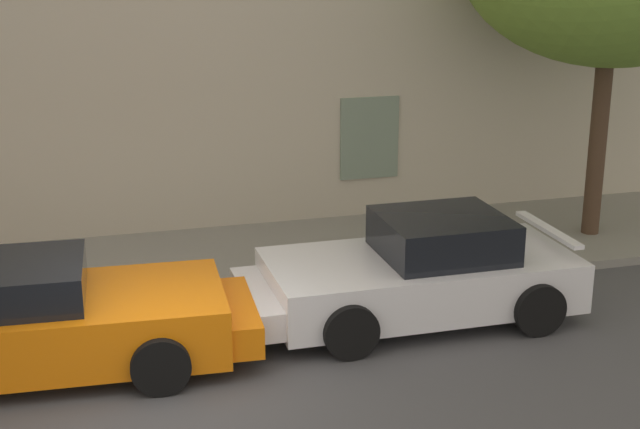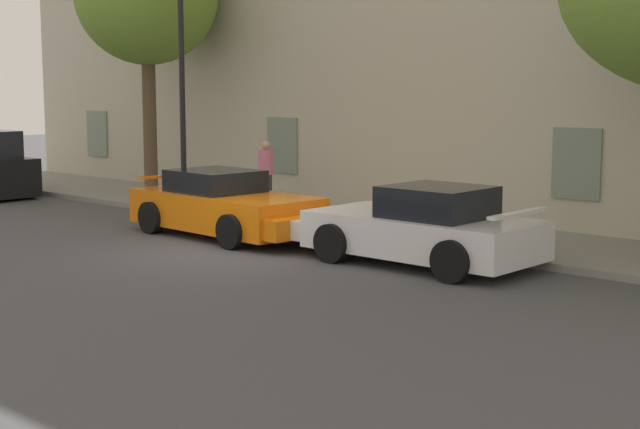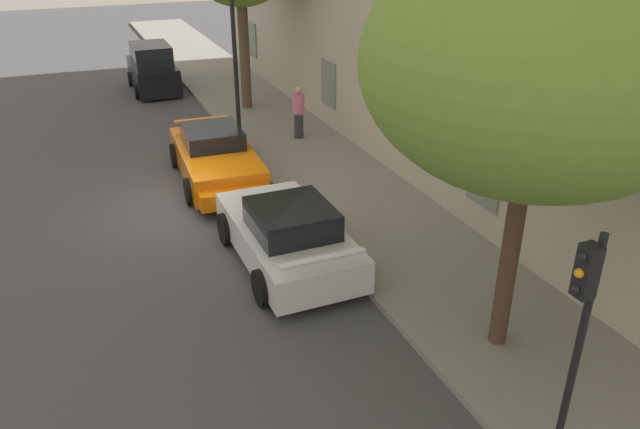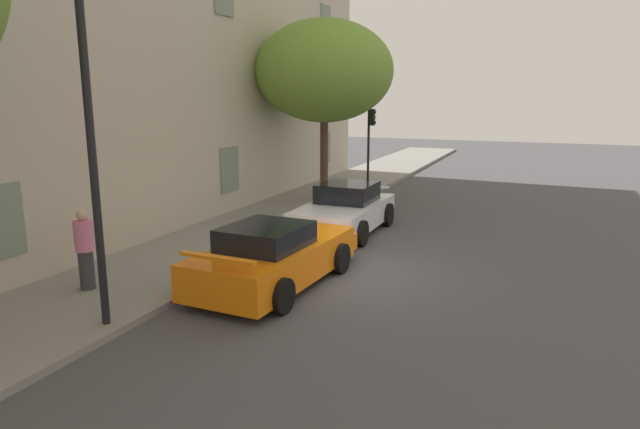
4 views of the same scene
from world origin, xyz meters
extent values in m
plane|color=#444447|center=(0.00, 0.00, 0.00)|extent=(80.00, 80.00, 0.00)
cube|color=gray|center=(0.00, 4.20, 0.07)|extent=(60.00, 3.44, 0.14)
cube|color=gray|center=(-12.96, 5.89, 1.60)|extent=(1.10, 0.06, 1.50)
cube|color=gray|center=(-4.32, 5.89, 1.60)|extent=(1.10, 0.06, 1.50)
cube|color=gray|center=(4.32, 5.89, 1.60)|extent=(1.10, 0.06, 1.50)
cube|color=orange|center=(-1.46, 1.24, 0.56)|extent=(4.55, 2.16, 0.75)
cube|color=black|center=(-1.79, 1.26, 1.17)|extent=(1.86, 1.63, 0.47)
cube|color=orange|center=(0.50, 1.13, 0.46)|extent=(1.43, 1.84, 0.41)
cube|color=orange|center=(-3.50, 1.35, 1.15)|extent=(0.25, 1.64, 0.06)
cylinder|color=black|center=(-0.03, 2.12, 0.35)|extent=(0.72, 0.28, 0.70)
cylinder|color=black|center=(-0.13, 0.20, 0.35)|extent=(0.72, 0.28, 0.70)
cylinder|color=black|center=(-2.78, 2.27, 0.35)|extent=(0.72, 0.28, 0.70)
cylinder|color=black|center=(-2.89, 0.35, 0.35)|extent=(0.72, 0.28, 0.70)
cube|color=white|center=(3.59, 1.49, 0.55)|extent=(4.25, 1.99, 0.69)
cube|color=black|center=(3.91, 1.49, 1.18)|extent=(1.70, 1.59, 0.56)
cube|color=white|center=(1.72, 1.49, 0.47)|extent=(1.28, 1.82, 0.38)
cube|color=white|center=(5.55, 1.50, 1.12)|extent=(0.16, 1.68, 0.06)
cylinder|color=black|center=(2.28, 0.50, 0.36)|extent=(0.72, 0.24, 0.72)
cylinder|color=black|center=(2.27, 2.48, 0.36)|extent=(0.72, 0.24, 0.72)
cylinder|color=black|center=(4.91, 0.51, 0.36)|extent=(0.72, 0.24, 0.72)
cylinder|color=black|center=(4.91, 2.49, 0.36)|extent=(0.72, 0.24, 0.72)
cube|color=black|center=(-11.95, 1.22, 0.62)|extent=(3.77, 1.73, 1.07)
cube|color=#1E232B|center=(-11.95, 1.22, 1.53)|extent=(2.27, 1.50, 0.75)
cylinder|color=black|center=(-10.82, 2.04, 0.30)|extent=(0.60, 0.21, 0.60)
cylinder|color=black|center=(-10.84, 0.37, 0.30)|extent=(0.60, 0.21, 0.60)
cylinder|color=black|center=(-13.07, 2.07, 0.30)|extent=(0.60, 0.21, 0.60)
cylinder|color=black|center=(-13.09, 0.40, 0.30)|extent=(0.60, 0.21, 0.60)
cylinder|color=#473323|center=(7.73, 3.83, 1.87)|extent=(0.30, 0.30, 3.47)
ellipsoid|color=olive|center=(7.73, 3.83, 4.92)|extent=(5.08, 5.08, 3.74)
cylinder|color=brown|center=(-7.59, 3.96, 2.24)|extent=(0.38, 0.38, 4.19)
cylinder|color=black|center=(10.19, 2.87, 1.88)|extent=(0.10, 0.10, 3.48)
cube|color=black|center=(10.19, 2.73, 3.17)|extent=(0.22, 0.20, 0.66)
sphere|color=black|center=(10.19, 2.62, 3.38)|extent=(0.12, 0.12, 0.12)
sphere|color=orange|center=(10.19, 2.62, 3.17)|extent=(0.12, 0.12, 0.12)
sphere|color=black|center=(10.19, 2.62, 2.96)|extent=(0.12, 0.12, 0.12)
cylinder|color=black|center=(-4.79, 2.85, 3.13)|extent=(0.14, 0.14, 5.97)
cylinder|color=#333338|center=(-3.54, 4.50, 0.55)|extent=(0.34, 0.34, 0.82)
cylinder|color=pink|center=(-3.54, 4.50, 1.27)|extent=(0.42, 0.42, 0.63)
sphere|color=tan|center=(-3.54, 4.50, 1.71)|extent=(0.22, 0.22, 0.22)
camera|label=1|loc=(-0.93, -9.58, 5.16)|focal=51.29mm
camera|label=2|loc=(13.56, -12.18, 3.28)|focal=52.79mm
camera|label=3|loc=(14.49, -2.33, 6.79)|focal=34.67mm
camera|label=4|loc=(-11.87, -4.20, 4.10)|focal=31.45mm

